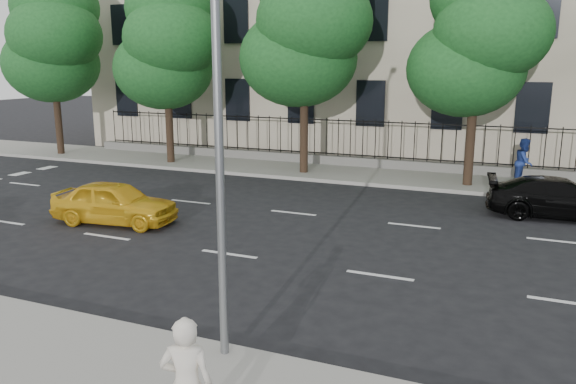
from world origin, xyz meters
name	(u,v)px	position (x,y,z in m)	size (l,w,h in m)	color
ground	(176,289)	(0.00, 0.00, 0.00)	(120.00, 120.00, 0.00)	black
near_sidewalk	(32,376)	(0.00, -4.00, 0.07)	(60.00, 4.00, 0.15)	gray
far_sidewalk	(352,174)	(0.00, 14.00, 0.07)	(60.00, 4.00, 0.15)	gray
lane_markings	(265,231)	(0.00, 4.75, 0.01)	(49.60, 4.62, 0.01)	silver
iron_fence	(362,155)	(0.00, 15.70, 0.65)	(30.00, 0.50, 2.20)	slate
street_light	(233,45)	(2.50, -1.77, 5.15)	(0.25, 3.32, 8.05)	slate
tree_a	(54,39)	(-15.96, 13.36, 6.13)	(5.71, 5.31, 9.39)	#382619
tree_b	(168,43)	(-8.96, 13.36, 5.84)	(5.53, 5.12, 8.97)	#382619
tree_c	(307,26)	(-1.96, 13.36, 6.41)	(5.89, 5.50, 9.80)	#382619
tree_d	(479,37)	(5.04, 13.36, 5.84)	(5.34, 4.94, 8.84)	#382619
yellow_taxi	(115,202)	(-4.68, 3.75, 0.66)	(1.57, 3.90, 1.33)	gold
black_sedan	(560,198)	(8.13, 9.74, 0.65)	(1.82, 4.47, 1.30)	black
pedestrian_far	(524,162)	(7.03, 13.94, 1.08)	(0.91, 0.71, 1.87)	navy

